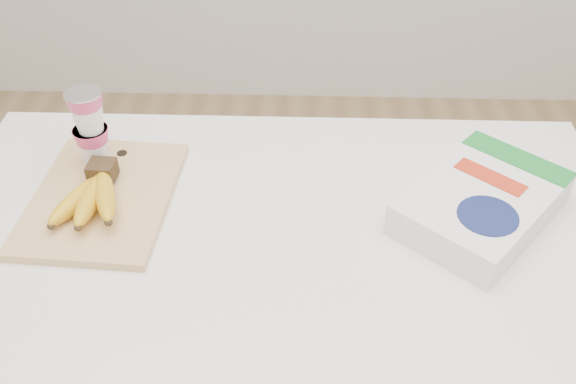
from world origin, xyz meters
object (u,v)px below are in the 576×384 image
(bananas, at_px, (92,195))
(yogurt_stack, at_px, (90,126))
(cereal_box, at_px, (482,203))
(cutting_board, at_px, (103,198))

(bananas, height_order, yogurt_stack, yogurt_stack)
(cereal_box, bearing_deg, cutting_board, -141.50)
(cutting_board, distance_m, bananas, 0.04)
(bananas, distance_m, cereal_box, 0.68)
(yogurt_stack, bearing_deg, bananas, -78.56)
(cutting_board, height_order, yogurt_stack, yogurt_stack)
(cutting_board, bearing_deg, cereal_box, 1.70)
(cutting_board, relative_size, cereal_box, 0.94)
(cutting_board, bearing_deg, bananas, -96.92)
(bananas, xyz_separation_m, cereal_box, (0.68, 0.01, -0.01))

